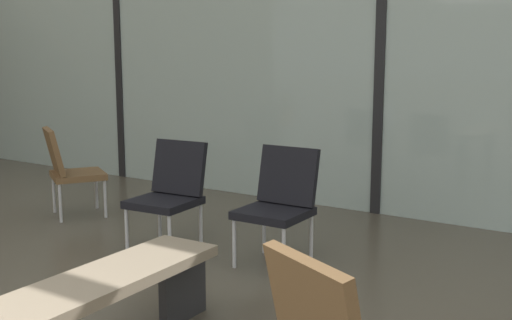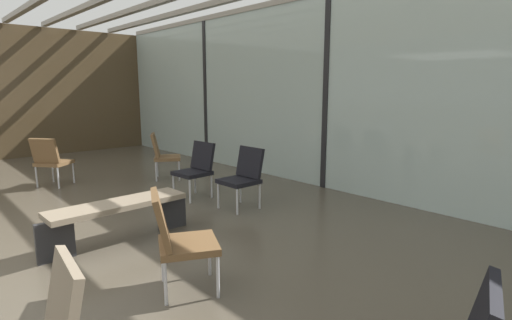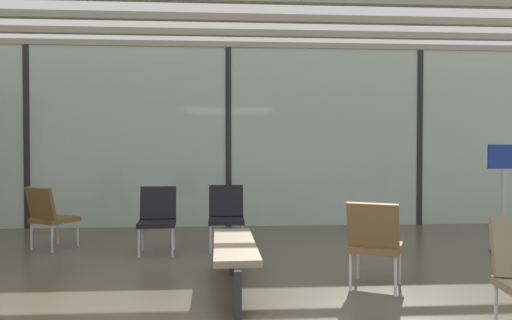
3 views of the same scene
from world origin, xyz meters
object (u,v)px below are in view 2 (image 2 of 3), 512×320
object	(u,v)px
parked_airplane	(376,74)
lounge_chair_6	(163,153)
lounge_chair_0	(50,159)
lounge_chair_1	(177,236)
lounge_chair_4	(197,166)
lounge_chair_2	(243,174)
waiting_bench	(119,211)

from	to	relation	value
parked_airplane	lounge_chair_6	xyz separation A→B (m)	(-0.70, -6.17, -1.58)
lounge_chair_0	lounge_chair_6	size ratio (longest dim) A/B	1.00
lounge_chair_0	lounge_chair_6	distance (m)	1.91
lounge_chair_1	lounge_chair_6	bearing A→B (deg)	-1.24
lounge_chair_1	lounge_chair_0	bearing A→B (deg)	22.92
lounge_chair_0	lounge_chair_4	world-z (taller)	same
parked_airplane	lounge_chair_6	distance (m)	6.41
lounge_chair_0	lounge_chair_2	distance (m)	3.62
waiting_bench	lounge_chair_2	bearing A→B (deg)	1.16
waiting_bench	lounge_chair_1	bearing A→B (deg)	-94.62
lounge_chair_2	waiting_bench	xyz separation A→B (m)	(0.09, -1.89, -0.13)
lounge_chair_1	lounge_chair_4	world-z (taller)	same
lounge_chair_2	lounge_chair_4	bearing A→B (deg)	-169.29
lounge_chair_0	lounge_chair_1	xyz separation A→B (m)	(4.66, -0.27, 0.00)
lounge_chair_6	lounge_chair_0	bearing A→B (deg)	97.20
parked_airplane	lounge_chair_4	world-z (taller)	parked_airplane
parked_airplane	lounge_chair_4	bearing A→B (deg)	-82.83
parked_airplane	lounge_chair_1	xyz separation A→B (m)	(3.18, -8.19, -1.58)
lounge_chair_1	lounge_chair_6	world-z (taller)	same
parked_airplane	lounge_chair_1	distance (m)	8.92
lounge_chair_2	lounge_chair_6	xyz separation A→B (m)	(-2.42, 0.05, 0.00)
lounge_chair_4	lounge_chair_1	bearing A→B (deg)	-40.90
lounge_chair_6	waiting_bench	distance (m)	3.18
lounge_chair_0	waiting_bench	world-z (taller)	lounge_chair_0
parked_airplane	lounge_chair_2	size ratio (longest dim) A/B	12.74
lounge_chair_0	lounge_chair_1	world-z (taller)	same
lounge_chair_1	waiting_bench	world-z (taller)	lounge_chair_1
lounge_chair_2	waiting_bench	world-z (taller)	lounge_chair_2
waiting_bench	parked_airplane	bearing A→B (deg)	11.07
lounge_chair_4	waiting_bench	size ratio (longest dim) A/B	0.51
parked_airplane	lounge_chair_6	size ratio (longest dim) A/B	12.74
lounge_chair_4	waiting_bench	distance (m)	1.98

